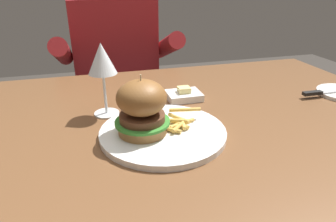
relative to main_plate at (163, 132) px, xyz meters
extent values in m
cube|color=brown|center=(0.06, 0.07, -0.03)|extent=(1.30, 0.86, 0.04)
cylinder|color=brown|center=(0.65, 0.44, -0.40)|extent=(0.06, 0.06, 0.70)
cylinder|color=white|center=(0.00, 0.00, 0.00)|extent=(0.28, 0.28, 0.01)
cylinder|color=#9E6B38|center=(-0.05, 0.00, 0.02)|extent=(0.11, 0.11, 0.02)
cylinder|color=#38842D|center=(-0.05, 0.00, 0.03)|extent=(0.12, 0.12, 0.01)
cylinder|color=brown|center=(-0.05, 0.00, 0.04)|extent=(0.10, 0.10, 0.02)
ellipsoid|color=brown|center=(-0.05, 0.00, 0.09)|extent=(0.11, 0.11, 0.07)
cylinder|color=#CCB78C|center=(-0.05, 0.00, 0.11)|extent=(0.00, 0.00, 0.05)
cylinder|color=#E0B251|center=(0.05, 0.01, 0.01)|extent=(0.07, 0.03, 0.01)
cylinder|color=#EABC5B|center=(0.05, 0.00, 0.01)|extent=(0.02, 0.05, 0.01)
cylinder|color=gold|center=(0.03, -0.01, 0.02)|extent=(0.04, 0.04, 0.01)
cylinder|color=#E0B251|center=(0.04, 0.01, 0.02)|extent=(0.05, 0.02, 0.01)
cylinder|color=#E0B251|center=(0.01, -0.01, 0.01)|extent=(0.04, 0.04, 0.01)
cylinder|color=#EABC5B|center=(0.04, 0.02, 0.02)|extent=(0.04, 0.06, 0.01)
cylinder|color=#E0B251|center=(0.01, 0.00, 0.01)|extent=(0.06, 0.01, 0.01)
cylinder|color=#E0B251|center=(0.04, 0.01, 0.01)|extent=(0.04, 0.05, 0.01)
cylinder|color=#E0B251|center=(0.06, 0.04, 0.03)|extent=(0.07, 0.02, 0.01)
cylinder|color=silver|center=(-0.11, 0.15, -0.01)|extent=(0.06, 0.06, 0.00)
cylinder|color=silver|center=(-0.11, 0.15, 0.05)|extent=(0.01, 0.01, 0.11)
cone|color=silver|center=(-0.11, 0.15, 0.14)|extent=(0.07, 0.07, 0.07)
cube|color=black|center=(0.48, 0.10, 0.01)|extent=(0.06, 0.02, 0.01)
cube|color=white|center=(0.11, 0.19, 0.00)|extent=(0.10, 0.08, 0.02)
cube|color=#F4E58C|center=(0.11, 0.19, 0.02)|extent=(0.03, 0.03, 0.02)
cube|color=#282833|center=(-0.02, 0.78, -0.52)|extent=(0.30, 0.22, 0.46)
cube|color=maroon|center=(-0.02, 0.78, -0.03)|extent=(0.36, 0.20, 0.52)
cylinder|color=maroon|center=(-0.24, 0.70, 0.03)|extent=(0.07, 0.34, 0.18)
cylinder|color=maroon|center=(0.20, 0.70, 0.03)|extent=(0.07, 0.34, 0.18)
camera|label=1|loc=(-0.14, -0.57, 0.32)|focal=32.00mm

